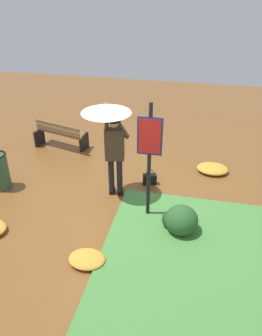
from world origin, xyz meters
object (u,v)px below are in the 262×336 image
(person_with_umbrella, at_px, (110,127))
(info_sign_post, at_px, (149,149))
(park_bench, at_px, (60,134))
(handbag, at_px, (150,179))

(person_with_umbrella, bearing_deg, info_sign_post, 146.89)
(info_sign_post, bearing_deg, park_bench, -40.60)
(person_with_umbrella, distance_m, info_sign_post, 1.04)
(handbag, height_order, park_bench, park_bench)
(park_bench, bearing_deg, info_sign_post, 139.40)
(handbag, bearing_deg, park_bench, -25.67)
(person_with_umbrella, bearing_deg, park_bench, -43.55)
(handbag, relative_size, park_bench, 0.26)
(person_with_umbrella, xyz_separation_m, info_sign_post, (-0.87, 0.57, -0.11))
(person_with_umbrella, height_order, info_sign_post, info_sign_post)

